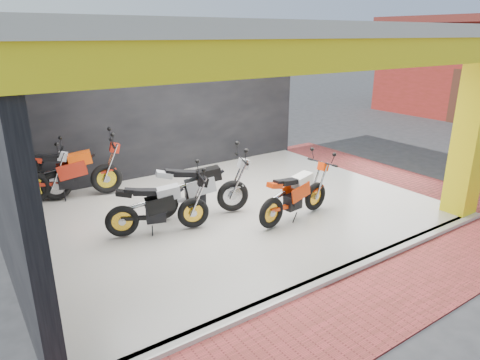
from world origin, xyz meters
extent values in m
plane|color=#2D2D30|center=(0.00, 0.00, 0.00)|extent=(80.00, 80.00, 0.00)
cube|color=silver|center=(0.00, 2.00, 0.05)|extent=(8.00, 6.00, 0.10)
cube|color=beige|center=(0.00, 2.00, 3.60)|extent=(8.40, 6.40, 0.20)
cube|color=black|center=(0.00, 5.10, 1.75)|extent=(8.20, 0.20, 3.50)
cube|color=yellow|center=(3.75, -0.75, 1.75)|extent=(0.50, 0.50, 3.50)
cube|color=yellow|center=(0.00, -1.00, 3.30)|extent=(8.40, 0.30, 0.40)
cube|color=yellow|center=(4.00, 2.00, 3.30)|extent=(0.30, 6.40, 0.40)
cube|color=silver|center=(0.00, -1.02, 0.05)|extent=(8.00, 0.20, 0.10)
cube|color=#973231|center=(0.00, -1.80, 0.01)|extent=(9.00, 1.40, 0.03)
cube|color=#973231|center=(4.80, 2.00, 0.01)|extent=(1.40, 7.00, 0.03)
cube|color=#3F1E14|center=(12.98, 4.50, 1.10)|extent=(0.06, 1.00, 2.20)
camera|label=1|loc=(-4.54, -4.89, 3.55)|focal=32.00mm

